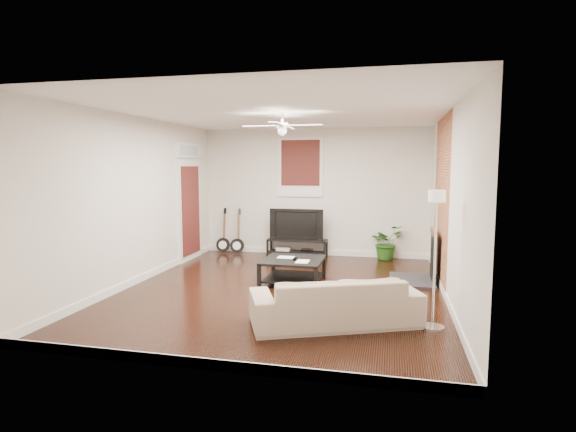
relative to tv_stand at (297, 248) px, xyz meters
name	(u,v)px	position (x,y,z in m)	size (l,w,h in m)	color
room	(282,203)	(0.33, -2.78, 1.22)	(5.01, 6.01, 2.81)	black
brick_accent	(441,201)	(2.82, -1.78, 1.22)	(0.02, 2.20, 2.80)	brown
fireplace	(421,256)	(2.53, -1.78, 0.28)	(0.80, 1.10, 0.92)	black
window_back	(300,167)	(0.03, 0.19, 1.77)	(1.00, 0.06, 1.30)	#35140E
door_left	(190,201)	(-2.13, -0.88, 1.07)	(0.08, 1.00, 2.50)	white
tv_stand	(297,248)	(0.00, 0.00, 0.00)	(1.32, 0.35, 0.37)	black
tv	(297,224)	(0.00, 0.02, 0.53)	(1.18, 0.16, 0.68)	black
coffee_table	(293,271)	(0.41, -2.33, 0.02)	(0.99, 0.99, 0.41)	black
sofa	(335,300)	(1.34, -4.19, 0.12)	(2.09, 0.82, 0.61)	#C7B595
floor_lamp	(435,260)	(2.53, -4.09, 0.67)	(0.28, 0.28, 1.70)	silver
potted_plant	(386,242)	(1.92, 0.04, 0.18)	(0.67, 0.58, 0.74)	#215117
guitar_left	(223,231)	(-1.73, -0.03, 0.33)	(0.32, 0.22, 1.03)	black
guitar_right	(237,231)	(-1.38, -0.06, 0.33)	(0.32, 0.22, 1.03)	black
ceiling_fan	(282,126)	(0.33, -2.78, 2.42)	(1.24, 1.24, 0.32)	white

